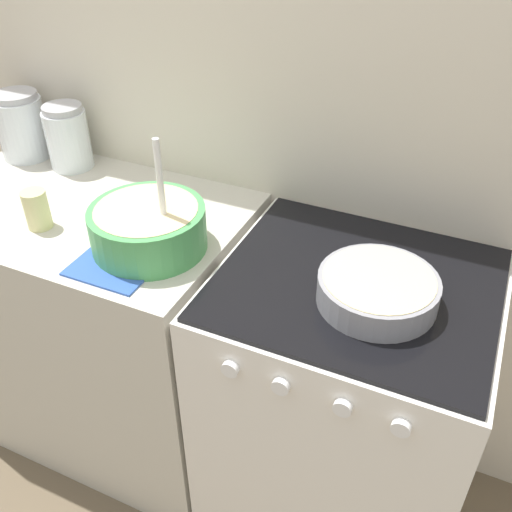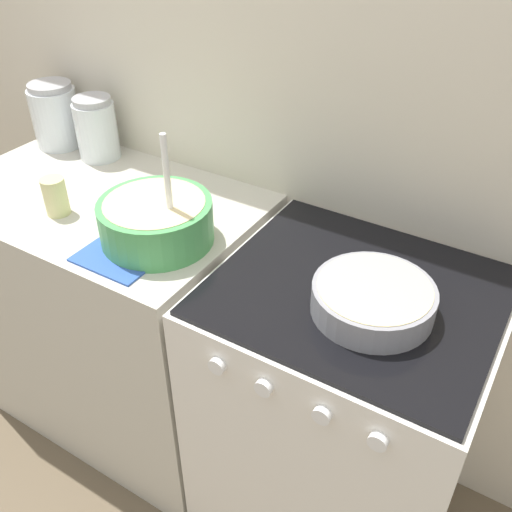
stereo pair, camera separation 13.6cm
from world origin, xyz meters
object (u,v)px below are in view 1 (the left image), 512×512
at_px(stove, 341,407).
at_px(tin_can, 37,209).
at_px(mixing_bowl, 148,226).
at_px(storage_jar_left, 23,130).
at_px(baking_pan, 378,289).
at_px(storage_jar_middle, 69,141).

distance_m(stove, tin_can, 1.01).
bearing_deg(mixing_bowl, storage_jar_left, 156.83).
relative_size(stove, storage_jar_left, 4.24).
distance_m(baking_pan, storage_jar_middle, 1.10).
distance_m(mixing_bowl, storage_jar_left, 0.73).
xyz_separation_m(stove, baking_pan, (0.06, -0.06, 0.49)).
bearing_deg(storage_jar_middle, storage_jar_left, 180.00).
distance_m(storage_jar_left, tin_can, 0.48).
xyz_separation_m(stove, mixing_bowl, (-0.53, -0.08, 0.52)).
bearing_deg(mixing_bowl, tin_can, -172.78).
relative_size(mixing_bowl, baking_pan, 1.14).
distance_m(stove, storage_jar_middle, 1.17).
distance_m(mixing_bowl, storage_jar_middle, 0.56).
relative_size(stove, mixing_bowl, 2.93).
xyz_separation_m(baking_pan, tin_can, (-0.92, -0.07, 0.02)).
distance_m(stove, baking_pan, 0.50).
bearing_deg(storage_jar_middle, stove, -11.42).
bearing_deg(storage_jar_left, tin_can, -43.80).
relative_size(storage_jar_left, tin_can, 1.99).
bearing_deg(stove, tin_can, -171.80).
relative_size(mixing_bowl, storage_jar_middle, 1.53).
height_order(baking_pan, storage_jar_middle, storage_jar_middle).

